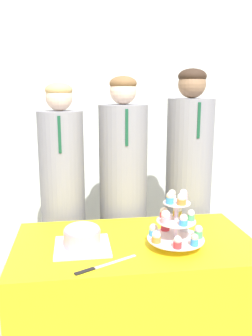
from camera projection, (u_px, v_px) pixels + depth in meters
wall_back at (109, 109)px, 3.01m from camera, size 9.00×0.06×2.70m
table at (135, 305)px, 1.91m from camera, size 1.23×0.68×0.74m
round_cake at (82, 236)px, 1.75m from camera, size 0.27×0.27×0.12m
cake_knife at (96, 268)px, 1.55m from camera, size 0.29×0.16×0.01m
cupcake_stand at (175, 222)px, 1.74m from camera, size 0.28×0.28×0.29m
student_0 at (63, 210)px, 2.33m from camera, size 0.29×0.29×1.55m
student_1 at (123, 205)px, 2.38m from camera, size 0.31×0.32×1.59m
student_2 at (188, 198)px, 2.44m from camera, size 0.31×0.31×1.64m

